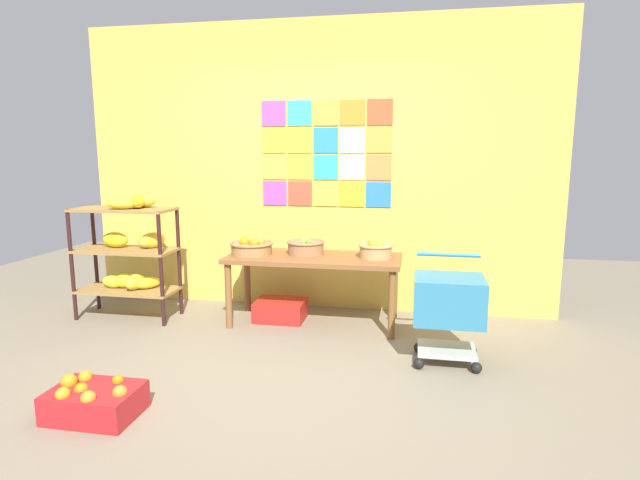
# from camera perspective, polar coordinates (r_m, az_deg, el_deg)

# --- Properties ---
(ground) EXTENTS (9.34, 9.34, 0.00)m
(ground) POSITION_cam_1_polar(r_m,az_deg,el_deg) (3.73, -5.81, -14.90)
(ground) COLOR #7A6F5B
(back_wall_with_art) EXTENTS (4.69, 0.07, 2.81)m
(back_wall_with_art) POSITION_cam_1_polar(r_m,az_deg,el_deg) (5.04, -0.57, 8.10)
(back_wall_with_art) COLOR gold
(back_wall_with_art) RESTS_ON ground
(banana_shelf_unit) EXTENTS (0.93, 0.45, 1.18)m
(banana_shelf_unit) POSITION_cam_1_polar(r_m,az_deg,el_deg) (5.10, -20.47, -0.70)
(banana_shelf_unit) COLOR black
(banana_shelf_unit) RESTS_ON ground
(display_table) EXTENTS (1.56, 0.64, 0.63)m
(display_table) POSITION_cam_1_polar(r_m,az_deg,el_deg) (4.60, -0.72, -2.74)
(display_table) COLOR brown
(display_table) RESTS_ON ground
(fruit_basket_back_left) EXTENTS (0.40, 0.40, 0.17)m
(fruit_basket_back_left) POSITION_cam_1_polar(r_m,az_deg,el_deg) (4.70, -7.68, -0.77)
(fruit_basket_back_left) COLOR #9E7141
(fruit_basket_back_left) RESTS_ON display_table
(fruit_basket_centre) EXTENTS (0.31, 0.31, 0.18)m
(fruit_basket_centre) POSITION_cam_1_polar(r_m,az_deg,el_deg) (4.53, 6.25, -0.91)
(fruit_basket_centre) COLOR tan
(fruit_basket_centre) RESTS_ON display_table
(fruit_basket_left) EXTENTS (0.35, 0.35, 0.15)m
(fruit_basket_left) POSITION_cam_1_polar(r_m,az_deg,el_deg) (4.66, -1.60, -0.77)
(fruit_basket_left) COLOR #946744
(fruit_basket_left) RESTS_ON display_table
(produce_crate_under_table) EXTENTS (0.46, 0.36, 0.19)m
(produce_crate_under_table) POSITION_cam_1_polar(r_m,az_deg,el_deg) (4.84, -4.46, -7.85)
(produce_crate_under_table) COLOR #B3211C
(produce_crate_under_table) RESTS_ON ground
(orange_crate_foreground) EXTENTS (0.51, 0.36, 0.24)m
(orange_crate_foreground) POSITION_cam_1_polar(r_m,az_deg,el_deg) (3.44, -24.05, -16.16)
(orange_crate_foreground) COLOR #AE1E22
(orange_crate_foreground) RESTS_ON ground
(shopping_cart) EXTENTS (0.50, 0.46, 0.79)m
(shopping_cart) POSITION_cam_1_polar(r_m,az_deg,el_deg) (3.88, 14.24, -6.92)
(shopping_cart) COLOR black
(shopping_cart) RESTS_ON ground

